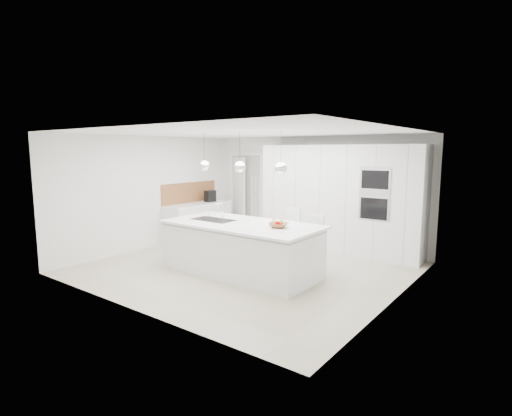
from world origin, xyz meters
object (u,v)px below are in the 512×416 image
Objects in this scene: fruit_bowl at (278,225)px; espresso_machine at (210,196)px; bar_stool_right at (313,243)px; island_base at (240,249)px; bar_stool_left at (289,237)px.

fruit_bowl is 3.75m from espresso_machine.
espresso_machine is 0.29× the size of bar_stool_right.
island_base is 0.91m from fruit_bowl.
island_base is 3.23m from espresso_machine.
espresso_machine reaches higher than bar_stool_left.
bar_stool_right is (0.94, 0.93, 0.07)m from island_base.
fruit_bowl is 1.06m from bar_stool_left.
espresso_machine is at bearing 151.08° from fruit_bowl.
bar_stool_right reaches higher than island_base.
espresso_machine is 0.27× the size of bar_stool_left.
espresso_machine is (-2.53, 1.91, 0.61)m from island_base.
espresso_machine reaches higher than fruit_bowl.
espresso_machine is at bearing 168.53° from bar_stool_left.
bar_stool_right is (0.55, -0.08, -0.03)m from bar_stool_left.
island_base is 9.71× the size of espresso_machine.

